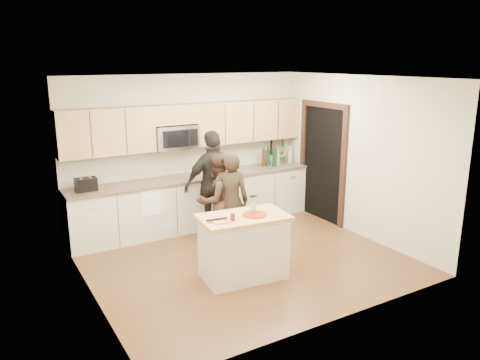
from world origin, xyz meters
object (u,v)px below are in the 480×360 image
toaster (86,185)px  woman_center (217,200)px  island (243,246)px  woman_left (231,201)px  woman_right (214,184)px

toaster → woman_center: 2.06m
island → toaster: (-1.58, 2.17, 0.59)m
toaster → woman_left: (1.93, -1.18, -0.26)m
toaster → woman_right: size_ratio=0.18×
woman_center → toaster: bearing=-37.9°
toaster → woman_center: (1.80, -0.96, -0.28)m
woman_right → woman_left: bearing=86.8°
toaster → woman_right: woman_right is taller
woman_right → island: bearing=77.0°
island → woman_center: woman_center is taller
woman_right → woman_center: bearing=68.6°
toaster → woman_right: (1.97, -0.54, -0.14)m
woman_left → woman_center: (-0.13, 0.22, -0.03)m
island → woman_left: bearing=76.4°
toaster → woman_left: bearing=-31.5°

